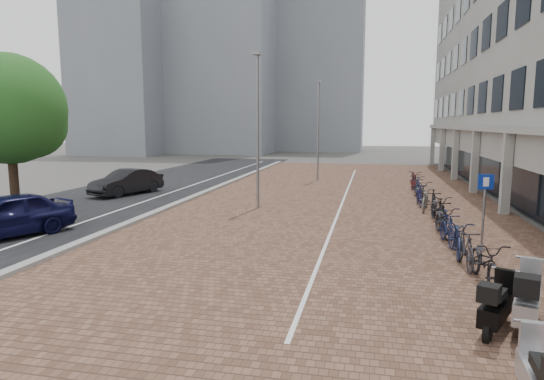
% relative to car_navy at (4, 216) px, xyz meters
% --- Properties ---
extents(ground, '(140.00, 140.00, 0.00)m').
position_rel_car_navy_xyz_m(ground, '(8.05, -2.36, -0.73)').
color(ground, '#474442').
rests_on(ground, ground).
extents(plaza_brick, '(14.50, 42.00, 0.04)m').
position_rel_car_navy_xyz_m(plaza_brick, '(10.05, 9.64, -0.72)').
color(plaza_brick, brown).
rests_on(plaza_brick, ground).
extents(street_asphalt, '(8.00, 50.00, 0.03)m').
position_rel_car_navy_xyz_m(street_asphalt, '(-0.95, 9.64, -0.72)').
color(street_asphalt, black).
rests_on(street_asphalt, ground).
extents(curb, '(0.35, 42.00, 0.14)m').
position_rel_car_navy_xyz_m(curb, '(2.95, 9.64, -0.66)').
color(curb, gray).
rests_on(curb, ground).
extents(lane_line, '(0.12, 44.00, 0.00)m').
position_rel_car_navy_xyz_m(lane_line, '(1.05, 9.64, -0.70)').
color(lane_line, white).
rests_on(lane_line, street_asphalt).
extents(parking_line, '(0.10, 30.00, 0.00)m').
position_rel_car_navy_xyz_m(parking_line, '(10.25, 9.64, -0.69)').
color(parking_line, white).
rests_on(parking_line, plaza_brick).
extents(bg_towers, '(33.00, 23.00, 32.00)m').
position_rel_car_navy_xyz_m(bg_towers, '(-6.28, 46.57, 13.24)').
color(bg_towers, gray).
rests_on(bg_towers, ground).
extents(car_navy, '(3.31, 4.59, 1.45)m').
position_rel_car_navy_xyz_m(car_navy, '(0.00, 0.00, 0.00)').
color(car_navy, '#0E0E34').
rests_on(car_navy, ground).
extents(car_dark, '(2.61, 4.24, 1.32)m').
position_rel_car_navy_xyz_m(car_dark, '(-0.92, 9.30, -0.07)').
color(car_dark, black).
rests_on(car_dark, ground).
extents(scooter_front, '(1.10, 1.84, 1.21)m').
position_rel_car_navy_xyz_m(scooter_front, '(14.32, -3.87, -0.12)').
color(scooter_front, '#AEAEB3').
rests_on(scooter_front, ground).
extents(scooter_mid, '(1.09, 1.58, 1.05)m').
position_rel_car_navy_xyz_m(scooter_mid, '(13.77, -4.07, -0.20)').
color(scooter_mid, black).
rests_on(scooter_mid, ground).
extents(scooter_back, '(0.60, 1.60, 1.08)m').
position_rel_car_navy_xyz_m(scooter_back, '(13.69, -6.61, -0.19)').
color(scooter_back, '#B0AFB5').
rests_on(scooter_back, ground).
extents(parking_sign, '(0.45, 0.11, 2.18)m').
position_rel_car_navy_xyz_m(parking_sign, '(14.89, 2.26, 0.71)').
color(parking_sign, slate).
rests_on(parking_sign, ground).
extents(lamp_near, '(0.12, 0.12, 6.56)m').
position_rel_car_navy_xyz_m(lamp_near, '(6.76, 6.75, 2.55)').
color(lamp_near, slate).
rests_on(lamp_near, ground).
extents(lamp_far, '(0.12, 0.12, 6.29)m').
position_rel_car_navy_xyz_m(lamp_far, '(8.12, 17.27, 2.42)').
color(lamp_far, slate).
rests_on(lamp_far, ground).
extents(street_tree, '(4.46, 4.46, 6.49)m').
position_rel_car_navy_xyz_m(street_tree, '(-2.75, 3.88, 3.40)').
color(street_tree, '#382619').
rests_on(street_tree, ground).
extents(bike_row, '(1.28, 18.10, 1.05)m').
position_rel_car_navy_xyz_m(bike_row, '(13.92, 6.69, -0.21)').
color(bike_row, black).
rests_on(bike_row, ground).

